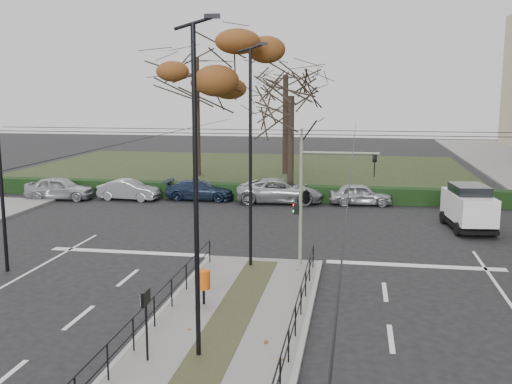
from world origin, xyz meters
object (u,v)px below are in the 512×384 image
Objects in this scene: litter_bin at (204,280)px; parked_car_fifth at (361,194)px; streetlamp_median_near at (197,190)px; parked_car_second at (129,190)px; rust_tree at (196,57)px; info_panel at (146,306)px; parked_car_third at (200,190)px; traffic_light at (308,194)px; streetlamp_median_far at (251,156)px; bare_tree_center at (286,82)px; parked_car_fourth at (281,191)px; white_van at (468,206)px; bare_tree_near at (291,103)px; parked_car_first at (60,188)px.

parked_car_fifth is (4.99, 18.56, -0.29)m from litter_bin.
parked_car_second is at bearing 115.80° from streetlamp_median_near.
rust_tree is at bearing 105.16° from streetlamp_median_near.
info_panel reaches higher than parked_car_third.
streetlamp_median_far is at bearing -164.15° from traffic_light.
bare_tree_center is at bearing -18.29° from parked_car_third.
parked_car_third is at bearing -74.27° from rust_tree.
bare_tree_center reaches higher than parked_car_fourth.
info_panel is at bearing -157.74° from streetlamp_median_near.
parked_car_fourth is at bearing 86.59° from parked_car_fifth.
white_van is 0.35× the size of rust_tree.
info_panel is at bearing -153.46° from parked_car_second.
litter_bin is 22.28m from bare_tree_near.
bare_tree_near is (8.23, -6.86, -3.36)m from rust_tree.
bare_tree_near reaches higher than info_panel.
parked_car_first is at bearing -162.45° from bare_tree_near.
parked_car_fifth is at bearing 132.73° from white_van.
info_panel is 22.67m from parked_car_fourth.
rust_tree is at bearing 105.47° from litter_bin.
streetlamp_median_far is at bearing -85.95° from bare_tree_center.
bare_tree_center is (8.41, 12.96, 6.88)m from parked_car_second.
parked_car_fourth is (-0.65, 14.02, -3.72)m from streetlamp_median_far.
rust_tree is (-7.50, 32.71, 7.82)m from info_panel.
parked_car_second is 4.51m from parked_car_third.
parked_car_fifth is at bearing -33.82° from bare_tree_near.
info_panel is 0.22× the size of bare_tree_near.
bare_tree_center is at bearing 122.50° from white_van.
info_panel is 0.17× the size of bare_tree_center.
parked_car_second is at bearing -98.61° from rust_tree.
parked_car_third is (8.83, 1.39, -0.09)m from parked_car_first.
parked_car_fifth is (18.91, 1.39, -0.08)m from parked_car_first.
litter_bin is at bearing -164.88° from parked_car_third.
litter_bin is 0.26× the size of white_van.
parked_car_third is 0.36× the size of rust_tree.
parked_car_fourth reaches higher than parked_car_third.
streetlamp_median_far reaches higher than parked_car_first.
rust_tree is (-7.90, 28.54, 8.47)m from litter_bin.
streetlamp_median_far is 0.80× the size of bare_tree_center.
traffic_light is 0.56× the size of streetlamp_median_far.
traffic_light reaches higher than parked_car_fourth.
bare_tree_center reaches higher than white_van.
parked_car_first is 18.97m from parked_car_fifth.
traffic_light reaches higher than info_panel.
rust_tree reaches higher than parked_car_third.
parked_car_fourth is at bearing -81.84° from parked_car_second.
traffic_light is at bearing -172.68° from parked_car_fourth.
white_van reaches higher than info_panel.
bare_tree_center is 2.78× the size of parked_car_fifth.
traffic_light reaches higher than white_van.
parked_car_first is (-13.52, 21.35, -0.86)m from info_panel.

